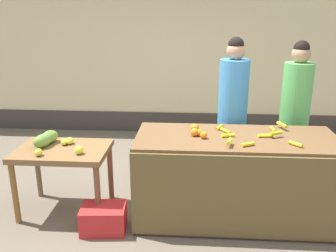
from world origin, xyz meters
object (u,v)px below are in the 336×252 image
Objects in this scene: vendor_woman_blue_shirt at (232,116)px; produce_crate at (104,218)px; vendor_woman_green_shirt at (294,117)px; produce_sack at (143,160)px.

produce_crate is at bearing -142.30° from vendor_woman_blue_shirt.
vendor_woman_blue_shirt reaches higher than produce_crate.
vendor_woman_green_shirt is 1.96m from produce_sack.
vendor_woman_blue_shirt is at bearing -10.45° from produce_sack.
vendor_woman_green_shirt is at bearing 28.44° from produce_crate.
produce_sack is (-1.84, 0.11, -0.66)m from vendor_woman_green_shirt.
vendor_woman_green_shirt is 2.49m from produce_crate.
vendor_woman_blue_shirt reaches higher than produce_sack.
produce_sack is at bearing 169.55° from vendor_woman_blue_shirt.
vendor_woman_blue_shirt is at bearing -172.77° from vendor_woman_green_shirt.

